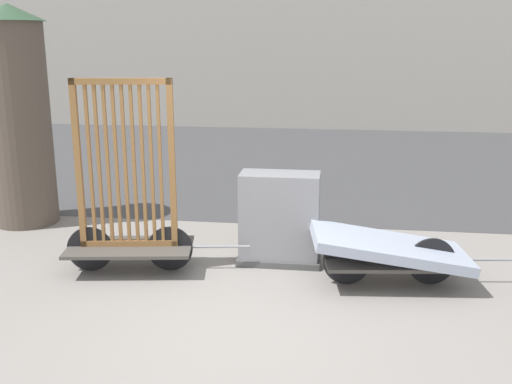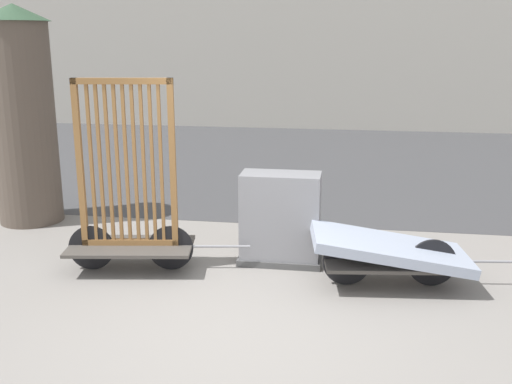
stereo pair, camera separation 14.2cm
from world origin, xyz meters
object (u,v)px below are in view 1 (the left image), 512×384
(utility_cabinet, at_px, (280,222))
(bike_cart_with_mattress, at_px, (390,251))
(advertising_column, at_px, (17,115))
(bike_cart_with_bedframe, at_px, (128,208))

(utility_cabinet, bearing_deg, bike_cart_with_mattress, -21.45)
(utility_cabinet, xyz_separation_m, advertising_column, (-3.95, 1.15, 1.09))
(advertising_column, bearing_deg, utility_cabinet, -16.22)
(bike_cart_with_mattress, bearing_deg, advertising_column, 155.13)
(bike_cart_with_bedframe, relative_size, bike_cart_with_mattress, 0.97)
(bike_cart_with_mattress, height_order, advertising_column, advertising_column)
(bike_cart_with_bedframe, distance_m, utility_cabinet, 1.83)
(bike_cart_with_bedframe, bearing_deg, utility_cabinet, 7.76)
(bike_cart_with_mattress, xyz_separation_m, utility_cabinet, (-1.30, 0.51, 0.13))
(bike_cart_with_bedframe, xyz_separation_m, advertising_column, (-2.21, 1.66, 0.84))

